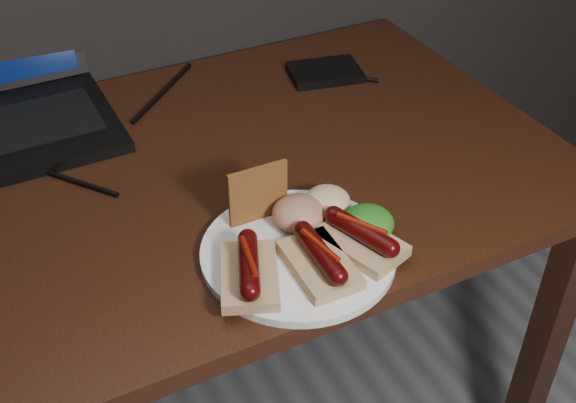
{
  "coord_description": "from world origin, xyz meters",
  "views": [
    {
      "loc": [
        -0.14,
        0.52,
        1.39
      ],
      "look_at": [
        0.18,
        1.17,
        0.82
      ],
      "focal_mm": 45.0,
      "sensor_mm": 36.0,
      "label": 1
    }
  ],
  "objects": [
    {
      "name": "hard_drive",
      "position": [
        0.46,
        1.56,
        0.76
      ],
      "size": [
        0.14,
        0.11,
        0.02
      ],
      "primitive_type": "cube",
      "rotation": [
        0.0,
        0.0,
        -0.21
      ],
      "color": "black",
      "rests_on": "desk"
    },
    {
      "name": "plate",
      "position": [
        0.18,
        1.14,
        0.76
      ],
      "size": [
        0.3,
        0.3,
        0.01
      ],
      "primitive_type": "cylinder",
      "rotation": [
        0.0,
        0.0,
        0.19
      ],
      "color": "white",
      "rests_on": "desk"
    },
    {
      "name": "bread_sausage_left",
      "position": [
        0.1,
        1.12,
        0.78
      ],
      "size": [
        0.11,
        0.13,
        0.04
      ],
      "color": "#D9AC7F",
      "rests_on": "plate"
    },
    {
      "name": "coleslaw_mound",
      "position": [
        0.26,
        1.2,
        0.78
      ],
      "size": [
        0.06,
        0.06,
        0.04
      ],
      "primitive_type": "ellipsoid",
      "color": "beige",
      "rests_on": "plate"
    },
    {
      "name": "bread_sausage_center",
      "position": [
        0.19,
        1.1,
        0.78
      ],
      "size": [
        0.07,
        0.12,
        0.04
      ],
      "color": "#D9AC7F",
      "rests_on": "plate"
    },
    {
      "name": "salad_greens",
      "position": [
        0.28,
        1.13,
        0.78
      ],
      "size": [
        0.07,
        0.07,
        0.04
      ],
      "primitive_type": "ellipsoid",
      "color": "#1D5811",
      "rests_on": "plate"
    },
    {
      "name": "crispbread",
      "position": [
        0.16,
        1.22,
        0.8
      ],
      "size": [
        0.09,
        0.01,
        0.08
      ],
      "primitive_type": "cube",
      "color": "#A15D2C",
      "rests_on": "plate"
    },
    {
      "name": "bread_sausage_right",
      "position": [
        0.26,
        1.11,
        0.78
      ],
      "size": [
        0.1,
        0.13,
        0.04
      ],
      "color": "#D9AC7F",
      "rests_on": "plate"
    },
    {
      "name": "desk_cables",
      "position": [
        0.03,
        1.52,
        0.75
      ],
      "size": [
        0.93,
        0.36,
        0.01
      ],
      "color": "black",
      "rests_on": "desk"
    },
    {
      "name": "salsa_mound",
      "position": [
        0.21,
        1.19,
        0.78
      ],
      "size": [
        0.07,
        0.07,
        0.04
      ],
      "primitive_type": "ellipsoid",
      "color": "maroon",
      "rests_on": "plate"
    },
    {
      "name": "desk",
      "position": [
        0.0,
        1.38,
        0.66
      ],
      "size": [
        1.4,
        0.7,
        0.75
      ],
      "color": "#381C0E",
      "rests_on": "ground"
    }
  ]
}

